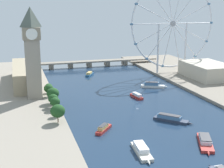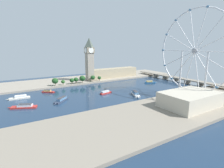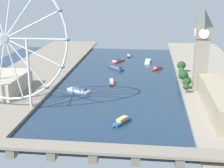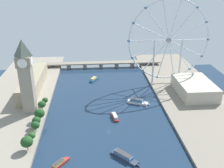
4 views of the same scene
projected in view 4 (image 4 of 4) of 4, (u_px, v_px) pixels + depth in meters
The scene contains 13 objects.
ground_plane at pixel (109, 131), 271.53m from camera, with size 400.12×400.12×0.00m, color #1E334C.
riverbank_right at pixel (214, 125), 279.44m from camera, with size 90.00×520.00×3.00m, color gray.
clock_tower at pixel (26, 76), 286.78m from camera, with size 16.96×16.96×86.01m.
parliament_block at pixel (33, 82), 358.62m from camera, with size 22.00×112.48×20.32m, color tan.
tree_row_embankment at pixel (36, 121), 268.50m from camera, with size 13.57×97.71×14.31m.
ferris_wheel at pixel (169, 41), 360.37m from camera, with size 117.86×3.20×121.36m.
riverside_hall at pixel (194, 88), 345.13m from camera, with size 44.81×66.84×17.45m, color #BCB29E.
river_bridge at pixel (101, 64), 453.80m from camera, with size 212.12×14.30×8.84m.
tour_boat_0 at pixel (94, 79), 398.29m from camera, with size 15.16×22.08×5.10m.
tour_boat_2 at pixel (137, 102), 327.52m from camera, with size 29.83×17.26×6.32m.
tour_boat_3 at pixel (60, 163), 221.64m from camera, with size 17.16×19.74×5.06m.
tour_boat_5 at pixel (115, 116), 294.66m from camera, with size 7.73×23.24×4.86m.
tour_boat_7 at pixel (124, 157), 229.64m from camera, with size 25.73×26.61×5.35m.
Camera 4 is at (-14.87, -229.52, 152.54)m, focal length 41.26 mm.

